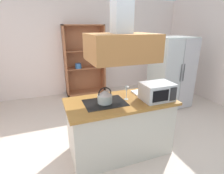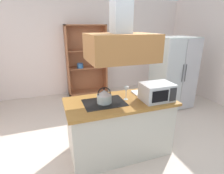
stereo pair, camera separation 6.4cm
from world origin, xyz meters
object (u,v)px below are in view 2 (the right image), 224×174
Objects in this scene: dish_cabinet at (86,64)px; wine_glass_on_counter at (126,90)px; microwave at (157,92)px; refrigerator at (173,73)px; kettle at (104,96)px; cutting_board at (143,92)px.

wine_glass_on_counter is (0.01, -2.83, 0.17)m from dish_cabinet.
microwave is at bearing -81.71° from dish_cabinet.
kettle is at bearing -149.64° from refrigerator.
refrigerator is 8.31× the size of wine_glass_on_counter.
dish_cabinet is at bearing 98.29° from microwave.
dish_cabinet is 4.31× the size of microwave.
refrigerator is 1.99m from microwave.
dish_cabinet is 2.86m from kettle.
refrigerator reaches higher than microwave.
dish_cabinet is at bearing 98.49° from cutting_board.
dish_cabinet reaches higher than microwave.
microwave is (0.04, -0.34, 0.12)m from cutting_board.
cutting_board is (0.73, 0.17, -0.09)m from kettle.
cutting_board is at bearing -142.60° from refrigerator.
dish_cabinet is at bearing 90.27° from wine_glass_on_counter.
refrigerator is 1.79m from cutting_board.
dish_cabinet reaches higher than cutting_board.
microwave is at bearing -22.11° from wine_glass_on_counter.
microwave is (-1.38, -1.42, 0.17)m from refrigerator.
wine_glass_on_counter is at bearing -89.73° from dish_cabinet.
refrigerator is 0.86× the size of dish_cabinet.
refrigerator reaches higher than cutting_board.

